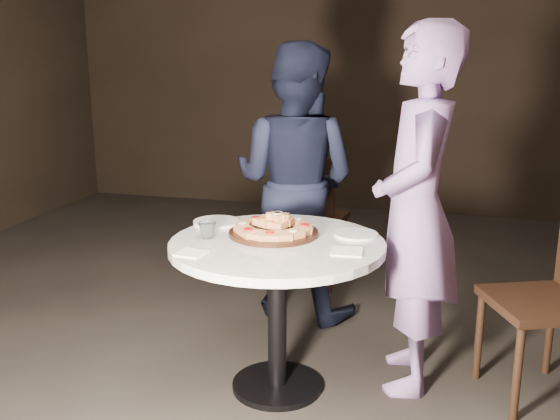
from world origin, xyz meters
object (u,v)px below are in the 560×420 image
Objects in this scene: water_glass at (207,230)px; diner_navy at (295,182)px; chair_far at (308,211)px; diner_teal at (416,211)px; table at (277,270)px; focaccia_pile at (274,225)px; serving_board at (274,233)px.

diner_navy reaches higher than water_glass.
chair_far is at bearing -77.54° from diner_navy.
water_glass is 1.42m from chair_far.
water_glass is at bearing -79.57° from diner_teal.
water_glass reaches higher than table.
focaccia_pile is 0.83m from diner_navy.
water_glass is 0.09× the size of chair_far.
diner_navy is (-0.10, 0.82, 0.07)m from serving_board.
focaccia_pile is at bearing 112.17° from table.
table is 1.36m from chair_far.
table is at bearing -67.83° from focaccia_pile.
water_glass is at bearing 90.75° from diner_navy.
water_glass is (-0.27, -0.13, 0.03)m from serving_board.
table is 0.18m from serving_board.
diner_teal is (0.63, 0.14, 0.11)m from serving_board.
table is at bearing -74.41° from diner_teal.
serving_board is 0.65m from diner_teal.
serving_board is (-0.04, 0.09, 0.14)m from table.
serving_board is 0.46× the size of chair_far.
chair_far is at bearing 96.29° from table.
diner_navy is (0.01, -0.44, 0.28)m from chair_far.
focaccia_pile is (-0.04, 0.09, 0.18)m from table.
water_glass is 0.97m from diner_navy.
focaccia_pile is (0.00, -0.00, 0.04)m from serving_board.
table is 0.73× the size of diner_teal.
diner_teal is (0.73, -1.12, 0.32)m from chair_far.
chair_far is 0.54× the size of diner_teal.
chair_far is (-0.11, 1.26, -0.25)m from focaccia_pile.
focaccia_pile is 0.22× the size of diner_teal.
water_glass is 0.94m from diner_teal.
table is 15.27× the size of water_glass.
table is at bearing 6.50° from water_glass.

